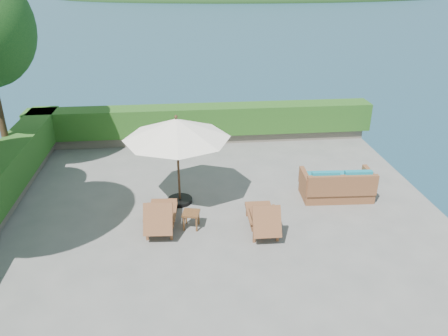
{
  "coord_description": "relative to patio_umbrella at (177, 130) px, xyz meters",
  "views": [
    {
      "loc": [
        -0.76,
        -9.55,
        5.91
      ],
      "look_at": [
        0.3,
        0.8,
        1.1
      ],
      "focal_mm": 35.0,
      "sensor_mm": 36.0,
      "label": 1
    }
  ],
  "objects": [
    {
      "name": "side_table",
      "position": [
        0.27,
        -1.32,
        -1.77
      ],
      "size": [
        0.48,
        0.48,
        0.43
      ],
      "rotation": [
        0.0,
        0.0,
        -0.21
      ],
      "color": "brown",
      "rests_on": "ground"
    },
    {
      "name": "ground",
      "position": [
        0.9,
        -1.06,
        -2.12
      ],
      "size": [
        12.0,
        12.0,
        0.0
      ],
      "primitive_type": "plane",
      "color": "gray",
      "rests_on": "ground"
    },
    {
      "name": "lounge_left",
      "position": [
        -0.47,
        -1.32,
        -1.72
      ],
      "size": [
        0.82,
        1.7,
        0.95
      ],
      "rotation": [
        0.0,
        0.0,
        -0.07
      ],
      "color": "brown",
      "rests_on": "ground"
    },
    {
      "name": "planter_wall_far",
      "position": [
        0.9,
        4.54,
        -1.94
      ],
      "size": [
        12.0,
        0.6,
        0.36
      ],
      "primitive_type": "cube",
      "color": "gray",
      "rests_on": "ground"
    },
    {
      "name": "patio_umbrella",
      "position": [
        0.0,
        0.0,
        0.0
      ],
      "size": [
        2.85,
        2.85,
        2.51
      ],
      "rotation": [
        0.0,
        0.0,
        0.02
      ],
      "color": "black",
      "rests_on": "ground"
    },
    {
      "name": "lounge_right",
      "position": [
        2.0,
        -1.67,
        -1.74
      ],
      "size": [
        0.75,
        1.62,
        0.93
      ],
      "rotation": [
        0.0,
        0.0,
        -0.02
      ],
      "color": "brown",
      "rests_on": "ground"
    },
    {
      "name": "ocean",
      "position": [
        0.9,
        -1.06,
        -5.12
      ],
      "size": [
        600.0,
        600.0,
        0.0
      ],
      "primitive_type": "plane",
      "color": "#173649",
      "rests_on": "ground"
    },
    {
      "name": "foundation",
      "position": [
        0.9,
        -1.06,
        -3.67
      ],
      "size": [
        12.0,
        12.0,
        3.0
      ],
      "primitive_type": "cube",
      "color": "#544C43",
      "rests_on": "ocean"
    },
    {
      "name": "wicker_loveseat",
      "position": [
        4.36,
        -0.2,
        -1.75
      ],
      "size": [
        1.99,
        1.09,
        0.95
      ],
      "rotation": [
        0.0,
        0.0,
        -0.05
      ],
      "color": "brown",
      "rests_on": "ground"
    },
    {
      "name": "hedge_far",
      "position": [
        0.9,
        4.54,
        -1.27
      ],
      "size": [
        12.4,
        0.9,
        1.0
      ],
      "primitive_type": "cube",
      "color": "#154012",
      "rests_on": "planter_wall_far"
    }
  ]
}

